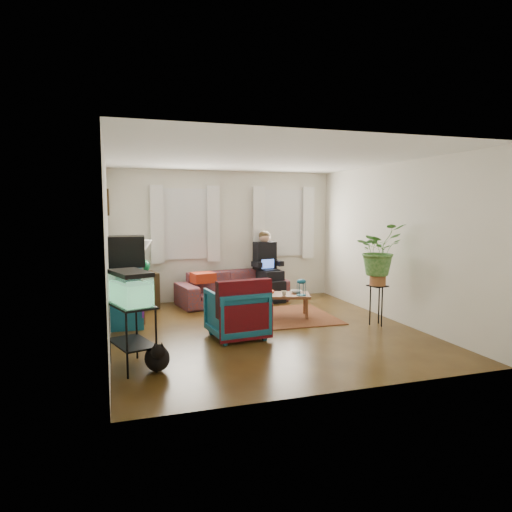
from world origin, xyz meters
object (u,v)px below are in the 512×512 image
object	(u,v)px
aquarium_stand	(132,336)
armchair	(237,311)
side_table	(144,291)
plant_stand	(377,305)
coffee_table	(281,305)
sofa	(233,282)
dresser	(127,295)

from	to	relation	value
aquarium_stand	armchair	world-z (taller)	armchair
side_table	plant_stand	size ratio (longest dim) A/B	1.05
side_table	armchair	size ratio (longest dim) A/B	0.86
coffee_table	sofa	bearing A→B (deg)	128.14
armchair	plant_stand	world-z (taller)	armchair
dresser	armchair	size ratio (longest dim) A/B	1.31
aquarium_stand	coffee_table	xyz separation A→B (m)	(2.54, 1.83, -0.18)
dresser	side_table	bearing A→B (deg)	74.86
dresser	plant_stand	xyz separation A→B (m)	(3.80, -1.33, -0.14)
sofa	plant_stand	xyz separation A→B (m)	(1.76, -2.33, -0.10)
sofa	aquarium_stand	bearing A→B (deg)	-132.62
plant_stand	aquarium_stand	bearing A→B (deg)	-167.31
aquarium_stand	plant_stand	world-z (taller)	aquarium_stand
aquarium_stand	plant_stand	bearing A→B (deg)	-5.36
aquarium_stand	coffee_table	distance (m)	3.14
side_table	dresser	distance (m)	1.11
sofa	armchair	world-z (taller)	sofa
dresser	plant_stand	distance (m)	4.03
side_table	plant_stand	xyz separation A→B (m)	(3.46, -2.37, -0.01)
sofa	coffee_table	xyz separation A→B (m)	(0.50, -1.36, -0.22)
armchair	coffee_table	bearing A→B (deg)	-143.63
side_table	armchair	world-z (taller)	armchair
side_table	aquarium_stand	xyz separation A→B (m)	(-0.35, -3.23, 0.04)
side_table	coffee_table	xyz separation A→B (m)	(2.19, -1.40, -0.14)
aquarium_stand	plant_stand	size ratio (longest dim) A/B	1.18
armchair	side_table	bearing A→B (deg)	-70.41
side_table	armchair	xyz separation A→B (m)	(1.14, -2.36, 0.06)
dresser	coffee_table	distance (m)	2.57
aquarium_stand	armchair	size ratio (longest dim) A/B	0.97
dresser	armchair	distance (m)	1.99
sofa	dresser	size ratio (longest dim) A/B	2.09
coffee_table	plant_stand	size ratio (longest dim) A/B	1.51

